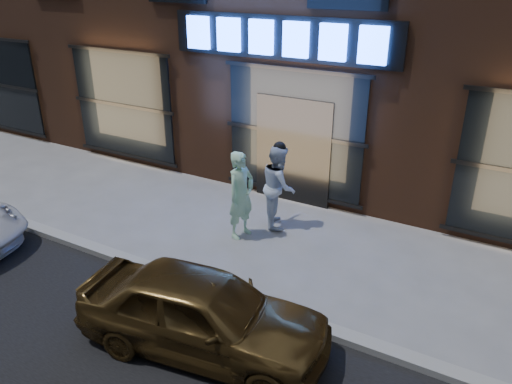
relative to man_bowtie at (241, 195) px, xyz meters
The scene contains 5 objects.
ground 2.13m from the man_bowtie, 85.23° to the right, with size 90.00×90.00×0.00m, color slate.
curb 2.11m from the man_bowtie, 85.23° to the right, with size 60.00×0.25×0.12m, color gray.
man_bowtie is the anchor object (origin of this frame).
man_cap 0.90m from the man_bowtie, 62.28° to the left, with size 0.84×0.66×1.74m, color silver.
gold_sedan 3.29m from the man_bowtie, 68.26° to the right, with size 1.43×3.56×1.21m, color brown.
Camera 1 is at (4.42, -5.60, 4.97)m, focal length 35.00 mm.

